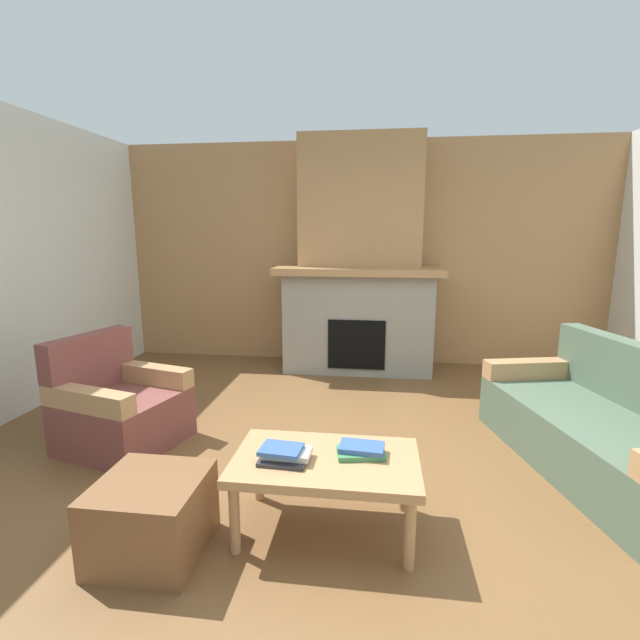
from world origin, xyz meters
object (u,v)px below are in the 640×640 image
object	(u,v)px
couch	(606,430)
ottoman	(152,516)
coffee_table	(326,467)
armchair	(119,407)
fireplace	(359,272)

from	to	relation	value
couch	ottoman	world-z (taller)	couch
coffee_table	ottoman	distance (m)	0.92
ottoman	armchair	bearing A→B (deg)	127.07
fireplace	couch	world-z (taller)	fireplace
couch	armchair	bearing A→B (deg)	-178.92
fireplace	couch	size ratio (longest dim) A/B	1.39
coffee_table	ottoman	xyz separation A→B (m)	(-0.86, -0.29, -0.18)
armchair	ottoman	xyz separation A→B (m)	(0.85, -1.12, -0.09)
couch	ottoman	xyz separation A→B (m)	(-2.70, -1.19, -0.09)
couch	armchair	world-z (taller)	same
couch	coffee_table	size ratio (longest dim) A/B	1.95
couch	armchair	xyz separation A→B (m)	(-3.54, -0.07, 0.01)
armchair	couch	bearing A→B (deg)	1.08
ottoman	coffee_table	bearing A→B (deg)	18.62
armchair	coffee_table	world-z (taller)	armchair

